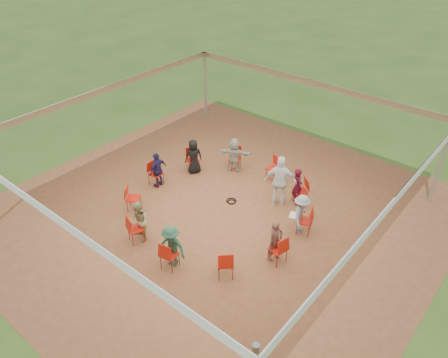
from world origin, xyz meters
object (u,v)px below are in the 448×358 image
Objects in this scene: chair_10 at (278,249)px; person_seated_2 at (234,155)px; person_seated_6 at (172,246)px; chair_3 at (235,158)px; chair_7 at (136,229)px; cable_coil at (231,201)px; person_seated_1 at (297,186)px; person_seated_0 at (301,214)px; chair_9 at (225,263)px; person_seated_7 at (275,241)px; chair_1 at (300,191)px; laptop at (296,214)px; person_seated_5 at (139,222)px; chair_0 at (304,221)px; person_seated_3 at (194,157)px; standing_person at (280,181)px; chair_8 at (170,255)px; person_seated_4 at (158,170)px; chair_6 at (133,198)px; chair_4 at (193,160)px; chair_2 at (274,169)px; chair_5 at (156,174)px.

person_seated_2 is at bearing 66.04° from chair_10.
chair_3 is at bearing 98.37° from person_seated_6.
chair_7 is 3.44m from cable_coil.
person_seated_1 is 1.00× the size of person_seated_2.
person_seated_6 is (1.73, -4.89, 0.00)m from person_seated_2.
person_seated_2 is (-3.69, 1.45, 0.00)m from person_seated_0.
chair_9 is 0.69× the size of person_seated_7.
chair_1 is 2.23× the size of laptop.
chair_0 is at bearing 64.87° from person_seated_5.
person_seated_3 is 3.96m from person_seated_5.
chair_3 is (-2.95, 0.26, 0.00)m from chair_1.
person_seated_1 is at bearing 82.00° from chair_7.
standing_person reaches higher than person_seated_5.
chair_0 is 1.53m from person_seated_1.
chair_8 is at bearing 16.36° from chair_7.
chair_10 is 3.08m from cable_coil.
person_seated_4 is (-4.30, -2.31, 0.21)m from chair_1.
person_seated_3 is at bearing 66.04° from chair_0.
chair_9 is 0.69× the size of person_seated_2.
chair_6 is at bearing 147.27° from chair_8.
laptop is at bearing 97.92° from person_seated_4.
chair_4 is at bearing 81.63° from person_seated_7.
standing_person is at bearing 39.42° from person_seated_0.
chair_3 is (-3.86, 1.51, 0.00)m from chair_0.
chair_0 is 4.14m from chair_3.
laptop is (-0.23, 1.42, -0.04)m from person_seated_7.
person_seated_0 is (3.47, 3.43, 0.21)m from chair_7.
person_seated_3 reaches higher than chair_1.
chair_7 and chair_9 have the same top height.
person_seated_4 is (-4.22, -2.22, 0.00)m from person_seated_1.
standing_person is 1.79m from cable_coil.
chair_8 is at bearing 98.18° from chair_2.
cable_coil is (-0.60, 3.42, -0.43)m from chair_8.
person_seated_6 is (-2.07, -3.49, 0.21)m from chair_0.
laptop reaches higher than cable_coil.
person_seated_1 is at bearing 113.96° from chair_5.
person_seated_0 is 0.73× the size of standing_person.
person_seated_0 is 1.00× the size of person_seated_2.
person_seated_1 is at bearing 81.82° from person_seated_5.
chair_0 is 1.00× the size of chair_6.
chair_7 is 4.88m from person_seated_0.
person_seated_6 is at bearing 132.46° from laptop.
person_seated_1 is (-0.30, 4.04, 0.21)m from chair_9.
chair_8 is (2.92, -4.04, 0.00)m from chair_4.
person_seated_2 is 0.73× the size of standing_person.
chair_4 is 2.44m from cable_coil.
cable_coil is (-1.74, -1.44, -0.43)m from chair_1.
person_seated_3 is at bearing 114.55° from person_seated_6.
chair_8 is at bearing 114.55° from chair_1.
person_seated_0 reaches higher than chair_10.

